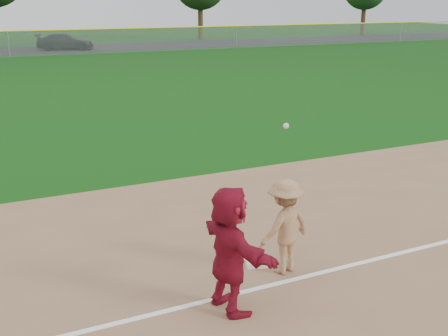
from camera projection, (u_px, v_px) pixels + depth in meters
name	position (u px, v px, depth m)	size (l,w,h in m)	color
ground	(262.00, 262.00, 9.69)	(160.00, 160.00, 0.00)	#0E410C
foul_line	(287.00, 281.00, 8.99)	(60.00, 0.10, 0.01)	white
parking_asphalt	(3.00, 51.00, 49.29)	(120.00, 10.00, 0.01)	black
first_base	(257.00, 262.00, 9.58)	(0.38, 0.38, 0.09)	white
base_runner	(230.00, 250.00, 7.93)	(1.75, 0.56, 1.89)	maroon
car_right	(65.00, 42.00, 50.32)	(2.02, 4.96, 1.44)	black
first_base_play	(285.00, 226.00, 9.12)	(1.14, 0.82, 2.47)	gray
outfield_fence	(7.00, 32.00, 43.56)	(110.00, 0.12, 110.00)	#999EA0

